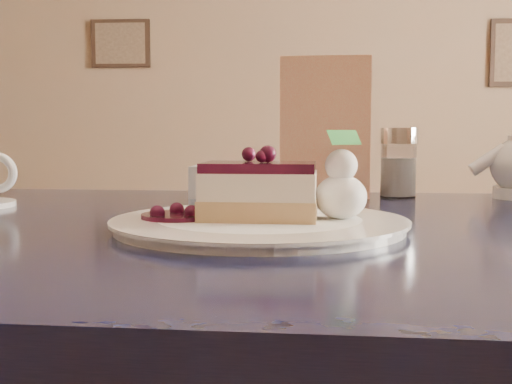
{
  "coord_description": "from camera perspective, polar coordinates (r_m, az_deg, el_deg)",
  "views": [
    {
      "loc": [
        -0.05,
        -0.47,
        0.94
      ],
      "look_at": [
        -0.09,
        0.2,
        0.88
      ],
      "focal_mm": 45.0,
      "sensor_mm": 36.0,
      "label": 1
    }
  ],
  "objects": [
    {
      "name": "main_table",
      "position": [
        0.81,
        0.7,
        -8.8
      ],
      "size": [
        1.37,
        0.95,
        0.83
      ],
      "rotation": [
        0.0,
        0.0,
        -0.05
      ],
      "color": "black",
      "rests_on": "ground"
    },
    {
      "name": "dessert_plate",
      "position": [
        0.74,
        0.3,
        -2.89
      ],
      "size": [
        0.33,
        0.33,
        0.01
      ],
      "primitive_type": "cylinder",
      "color": "white",
      "rests_on": "main_table"
    },
    {
      "name": "cheesecake_slice",
      "position": [
        0.74,
        0.3,
        0.07
      ],
      "size": [
        0.14,
        0.1,
        0.07
      ],
      "rotation": [
        0.0,
        0.0,
        -0.05
      ],
      "color": "tan",
      "rests_on": "dessert_plate"
    },
    {
      "name": "whipped_cream",
      "position": [
        0.75,
        7.55,
        -0.42
      ],
      "size": [
        0.06,
        0.06,
        0.05
      ],
      "color": "white",
      "rests_on": "dessert_plate"
    },
    {
      "name": "berry_sauce",
      "position": [
        0.75,
        -6.86,
        -2.14
      ],
      "size": [
        0.09,
        0.09,
        0.01
      ],
      "primitive_type": "cylinder",
      "color": "#38031D",
      "rests_on": "dessert_plate"
    },
    {
      "name": "menu_card",
      "position": [
        1.11,
        6.14,
        5.7
      ],
      "size": [
        0.16,
        0.04,
        0.24
      ],
      "primitive_type": "cube",
      "rotation": [
        0.0,
        0.0,
        -0.05
      ],
      "color": "#F8E6AD",
      "rests_on": "main_table"
    },
    {
      "name": "sugar_shaker",
      "position": [
        1.14,
        12.55,
        2.63
      ],
      "size": [
        0.07,
        0.07,
        0.12
      ],
      "color": "white",
      "rests_on": "main_table"
    },
    {
      "name": "napkin_stack",
      "position": [
        1.15,
        -2.11,
        1.03
      ],
      "size": [
        0.14,
        0.14,
        0.06
      ],
      "primitive_type": "cube",
      "rotation": [
        0.0,
        0.0,
        -0.05
      ],
      "color": "white",
      "rests_on": "main_table"
    }
  ]
}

